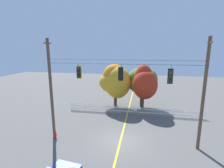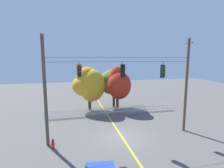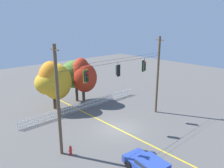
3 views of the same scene
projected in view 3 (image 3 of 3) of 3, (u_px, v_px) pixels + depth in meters
name	position (u px, v px, depth m)	size (l,w,h in m)	color
ground	(117.00, 129.00, 23.04)	(80.00, 80.00, 0.00)	#565451
lane_centerline_stripe	(117.00, 129.00, 23.03)	(0.16, 36.00, 0.01)	gold
signal_support_span	(118.00, 86.00, 21.75)	(13.48, 1.10, 9.26)	brown
traffic_signal_westbound_side	(86.00, 76.00, 18.85)	(0.43, 0.38, 1.39)	black
traffic_signal_northbound_secondary	(118.00, 70.00, 21.30)	(0.43, 0.38, 1.39)	black
traffic_signal_northbound_primary	(144.00, 66.00, 23.98)	(0.43, 0.38, 1.56)	black
white_picket_fence	(85.00, 105.00, 28.14)	(17.15, 0.06, 1.05)	white
autumn_maple_near_fence	(51.00, 78.00, 27.16)	(3.20, 3.05, 6.18)	#473828
autumn_maple_mid	(54.00, 82.00, 27.35)	(4.54, 3.82, 5.88)	#473828
autumn_oak_far_east	(75.00, 74.00, 30.34)	(4.31, 3.57, 5.74)	#473828
autumn_maple_far_west	(84.00, 76.00, 29.47)	(3.35, 3.13, 6.26)	#473828
parked_car	(151.00, 167.00, 16.02)	(2.40, 4.67, 1.15)	#28429E
fire_hydrant	(71.00, 150.00, 18.46)	(0.38, 0.22, 0.82)	red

